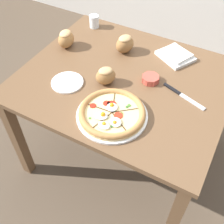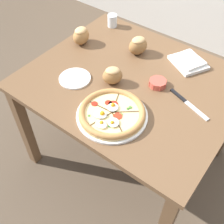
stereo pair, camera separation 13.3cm
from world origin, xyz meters
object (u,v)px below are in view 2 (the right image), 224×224
at_px(water_glass, 112,21).
at_px(dining_table, 131,93).
at_px(ramekin_bowl, 158,83).
at_px(knife_main, 188,104).
at_px(bread_piece_far, 81,36).
at_px(pizza, 112,113).
at_px(napkin_folded, 188,62).
at_px(bread_piece_near, 138,45).
at_px(side_saucer, 75,78).
at_px(bread_piece_mid, 113,75).

bearing_deg(water_glass, dining_table, -41.63).
bearing_deg(dining_table, ramekin_bowl, 18.02).
xyz_separation_m(knife_main, water_glass, (-0.75, 0.36, 0.03)).
relative_size(ramekin_bowl, bread_piece_far, 0.77).
distance_m(pizza, napkin_folded, 0.60).
xyz_separation_m(pizza, knife_main, (0.26, 0.30, -0.02)).
xyz_separation_m(bread_piece_near, bread_piece_far, (-0.34, -0.13, -0.00)).
relative_size(napkin_folded, water_glass, 3.04).
bearing_deg(ramekin_bowl, side_saucer, -149.43).
bearing_deg(water_glass, bread_piece_near, -26.39).
bearing_deg(ramekin_bowl, bread_piece_mid, -148.48).
distance_m(dining_table, water_glass, 0.58).
distance_m(napkin_folded, bread_piece_near, 0.31).
bearing_deg(bread_piece_mid, knife_main, 13.98).
relative_size(ramekin_bowl, water_glass, 1.19).
height_order(napkin_folded, knife_main, napkin_folded).
height_order(bread_piece_mid, water_glass, bread_piece_mid).
height_order(bread_piece_far, side_saucer, bread_piece_far).
relative_size(bread_piece_near, side_saucer, 0.81).
xyz_separation_m(ramekin_bowl, bread_piece_mid, (-0.21, -0.13, 0.03)).
bearing_deg(side_saucer, knife_main, 19.15).
height_order(ramekin_bowl, water_glass, water_glass).
relative_size(pizza, bread_piece_far, 2.73).
relative_size(pizza, napkin_folded, 1.40).
xyz_separation_m(dining_table, water_glass, (-0.42, 0.37, 0.14)).
relative_size(ramekin_bowl, bread_piece_mid, 0.72).
bearing_deg(ramekin_bowl, knife_main, -7.81).
bearing_deg(water_glass, napkin_folded, -5.87).
bearing_deg(bread_piece_far, pizza, -35.57).
distance_m(napkin_folded, bread_piece_far, 0.67).
relative_size(napkin_folded, bread_piece_mid, 1.85).
bearing_deg(water_glass, bread_piece_far, -96.54).
xyz_separation_m(napkin_folded, water_glass, (-0.60, 0.06, 0.02)).
bearing_deg(pizza, side_saucer, 163.97).
height_order(napkin_folded, bread_piece_near, bread_piece_near).
xyz_separation_m(dining_table, bread_piece_mid, (-0.07, -0.08, 0.15)).
relative_size(ramekin_bowl, knife_main, 0.39).
bearing_deg(bread_piece_mid, napkin_folded, 57.48).
distance_m(dining_table, bread_piece_near, 0.29).
height_order(pizza, bread_piece_near, bread_piece_near).
relative_size(pizza, bread_piece_near, 2.45).
bearing_deg(knife_main, napkin_folded, 135.47).
bearing_deg(bread_piece_mid, bread_piece_near, 97.58).
bearing_deg(bread_piece_near, side_saucer, -109.15).
height_order(ramekin_bowl, bread_piece_far, bread_piece_far).
height_order(dining_table, napkin_folded, napkin_folded).
relative_size(dining_table, knife_main, 4.52).
bearing_deg(napkin_folded, pizza, -100.22).
distance_m(ramekin_bowl, side_saucer, 0.45).
height_order(dining_table, pizza, pizza).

